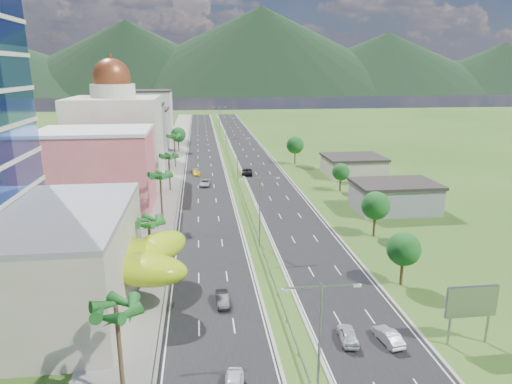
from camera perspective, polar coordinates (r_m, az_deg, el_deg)
name	(u,v)px	position (r m, az deg, el deg)	size (l,w,h in m)	color
ground	(269,274)	(61.47, 1.70, -10.23)	(500.00, 500.00, 0.00)	#2D5119
road_left	(204,154)	(147.24, -6.55, 4.76)	(11.00, 260.00, 0.04)	black
road_right	(250,153)	(148.12, -0.72, 4.92)	(11.00, 260.00, 0.04)	black
sidewalk_left	(174,154)	(147.47, -10.26, 4.65)	(7.00, 260.00, 0.12)	gray
median_guardrail	(231,163)	(129.72, -3.14, 3.70)	(0.10, 216.06, 0.76)	gray
streetlight_median_a	(320,335)	(36.75, 7.98, -17.24)	(6.04, 0.25, 11.00)	gray
streetlight_median_b	(260,204)	(68.31, 0.47, -1.52)	(6.04, 0.25, 11.00)	gray
streetlight_median_c	(237,155)	(107.03, -2.35, 4.60)	(6.04, 0.25, 11.00)	gray
streetlight_median_d	(226,130)	(151.39, -3.79, 7.69)	(6.04, 0.25, 11.00)	gray
streetlight_median_e	(219,117)	(196.04, -4.59, 9.38)	(6.04, 0.25, 11.00)	gray
lime_canopy	(105,259)	(56.33, -18.35, -7.94)	(18.00, 15.00, 7.40)	#9ABD12
pink_shophouse	(97,172)	(90.97, -19.23, 2.35)	(20.00, 15.00, 15.00)	#D5576A
domed_building	(116,135)	(112.56, -17.05, 6.85)	(20.00, 20.00, 28.70)	#BFB99E
midrise_grey	(136,134)	(137.34, -14.82, 6.98)	(16.00, 15.00, 16.00)	gray
midrise_beige	(144,130)	(159.18, -13.78, 7.57)	(16.00, 15.00, 13.00)	#AEA18F
midrise_white	(151,116)	(181.63, -13.03, 9.30)	(16.00, 15.00, 18.00)	silver
billboard	(472,303)	(49.96, 25.34, -12.45)	(5.20, 0.35, 6.20)	gray
shed_near	(394,198)	(91.04, 16.92, -0.70)	(15.00, 10.00, 5.00)	gray
shed_far	(353,167)	(118.93, 12.05, 3.11)	(14.00, 12.00, 4.40)	#AEA18F
palm_tree_a	(116,312)	(38.26, -17.06, -14.20)	(3.60, 3.60, 9.10)	#47301C
palm_tree_b	(149,224)	(60.44, -13.26, -3.87)	(3.60, 3.60, 8.10)	#47301C
palm_tree_c	(160,177)	(79.21, -11.88, 1.81)	(3.60, 3.60, 9.60)	#47301C
palm_tree_d	(169,158)	(101.85, -10.86, 4.25)	(3.60, 3.60, 8.60)	#47301C
palm_tree_e	(174,138)	(126.35, -10.20, 6.72)	(3.60, 3.60, 9.40)	#47301C
leafy_tree_lfar	(178,135)	(151.45, -9.69, 7.07)	(4.90, 4.90, 8.05)	#47301C
leafy_tree_ra	(404,249)	(59.65, 17.98, -6.83)	(4.20, 4.20, 6.90)	#47301C
leafy_tree_rb	(376,206)	(75.38, 14.74, -1.67)	(4.55, 4.55, 7.47)	#47301C
leafy_tree_rc	(341,172)	(102.08, 10.56, 2.47)	(3.85, 3.85, 6.33)	#47301C
leafy_tree_rd	(295,145)	(129.35, 4.92, 5.87)	(4.90, 4.90, 8.05)	#47301C
mountain_ridge	(261,94)	(510.19, 0.67, 12.20)	(860.00, 140.00, 90.00)	black
car_dark_left	(222,299)	(54.12, -4.23, -13.18)	(1.39, 3.99, 1.32)	black
car_silver_mid_left	(205,183)	(106.63, -6.42, 1.17)	(2.33, 5.04, 1.40)	#9D9EA4
car_yellow_far_left	(196,173)	(117.49, -7.46, 2.41)	(1.77, 4.36, 1.26)	yellow
car_white_near_right	(348,335)	(48.46, 11.42, -17.08)	(1.66, 4.13, 1.41)	silver
car_silver_right	(388,336)	(49.19, 16.20, -16.92)	(1.43, 4.10, 1.35)	#B7BAC0
car_dark_far_right	(247,171)	(117.33, -1.13, 2.60)	(2.62, 5.68, 1.58)	black
motorcycle	(172,304)	(53.81, -10.42, -13.60)	(0.61, 2.03, 1.30)	black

